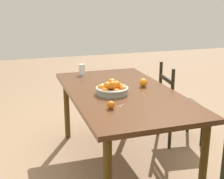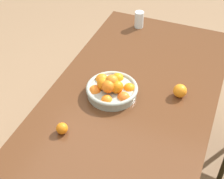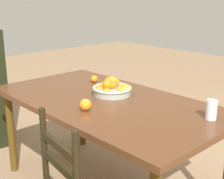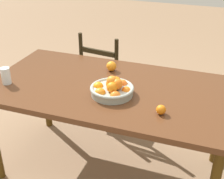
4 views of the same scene
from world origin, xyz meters
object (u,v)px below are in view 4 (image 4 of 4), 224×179
object	(u,v)px
chair_near_window	(106,77)
fruit_bowl	(112,89)
dining_table	(110,95)
orange_loose_0	(161,110)
drinking_glass	(6,76)
orange_loose_1	(111,66)

from	to	relation	value
chair_near_window	fruit_bowl	distance (m)	1.06
chair_near_window	dining_table	bearing A→B (deg)	120.52
dining_table	orange_loose_0	distance (m)	0.49
chair_near_window	drinking_glass	bearing A→B (deg)	76.42
chair_near_window	orange_loose_1	distance (m)	0.71
chair_near_window	orange_loose_1	xyz separation A→B (m)	(0.25, -0.54, 0.38)
chair_near_window	orange_loose_1	world-z (taller)	chair_near_window
chair_near_window	orange_loose_0	world-z (taller)	chair_near_window
orange_loose_0	orange_loose_1	world-z (taller)	orange_loose_1
dining_table	drinking_glass	xyz separation A→B (m)	(-0.73, -0.21, 0.14)
drinking_glass	dining_table	bearing A→B (deg)	15.96
orange_loose_1	drinking_glass	xyz separation A→B (m)	(-0.64, -0.46, 0.02)
orange_loose_0	drinking_glass	world-z (taller)	drinking_glass
dining_table	orange_loose_1	xyz separation A→B (m)	(-0.08, 0.25, 0.11)
drinking_glass	orange_loose_1	bearing A→B (deg)	35.72
orange_loose_1	drinking_glass	bearing A→B (deg)	-144.28
chair_near_window	orange_loose_0	distance (m)	1.33
dining_table	orange_loose_1	world-z (taller)	orange_loose_1
orange_loose_0	drinking_glass	xyz separation A→B (m)	(-1.14, 0.03, 0.03)
fruit_bowl	chair_near_window	bearing A→B (deg)	113.27
chair_near_window	orange_loose_0	size ratio (longest dim) A/B	14.70
orange_loose_0	drinking_glass	bearing A→B (deg)	178.45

